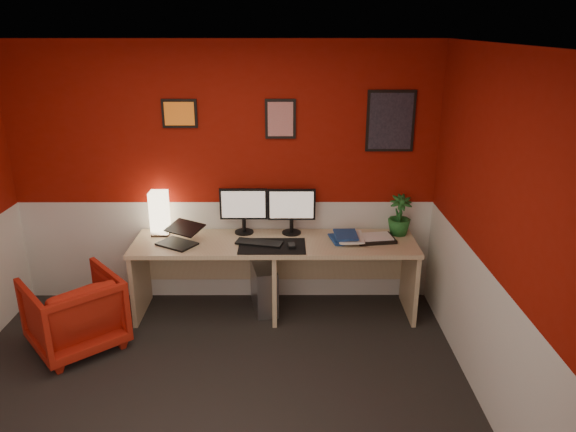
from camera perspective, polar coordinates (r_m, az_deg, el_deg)
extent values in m
cube|color=black|center=(4.19, -8.67, -19.43)|extent=(4.00, 3.50, 0.01)
cube|color=white|center=(3.27, -10.99, 17.11)|extent=(4.00, 3.50, 0.01)
cube|color=maroon|center=(5.18, -6.68, 4.09)|extent=(4.00, 0.01, 2.50)
cube|color=maroon|center=(3.77, 21.90, -3.24)|extent=(0.01, 3.50, 2.50)
cube|color=silver|center=(5.43, -6.38, -3.57)|extent=(4.00, 0.01, 1.00)
cube|color=silver|center=(4.10, 20.49, -12.96)|extent=(0.01, 3.50, 1.00)
cube|color=tan|center=(5.14, -1.37, -6.46)|extent=(2.60, 0.65, 0.73)
cube|color=#FFE5B2|center=(5.24, -13.32, 0.19)|extent=(0.16, 0.16, 0.40)
cube|color=black|center=(4.98, -11.65, -1.81)|extent=(0.40, 0.37, 0.22)
cube|color=black|center=(5.12, -4.70, 1.27)|extent=(0.45, 0.06, 0.58)
cube|color=black|center=(5.09, 0.38, 1.22)|extent=(0.45, 0.06, 0.58)
cube|color=black|center=(4.89, -1.69, -3.18)|extent=(0.60, 0.38, 0.01)
cube|color=black|center=(4.93, -3.06, -2.81)|extent=(0.44, 0.24, 0.02)
cube|color=black|center=(4.85, 0.38, -3.13)|extent=(0.07, 0.10, 0.03)
imported|color=navy|center=(5.01, 4.55, -2.53)|extent=(0.24, 0.30, 0.03)
imported|color=silver|center=(5.00, 5.27, -2.25)|extent=(0.23, 0.32, 0.02)
imported|color=navy|center=(4.98, 4.90, -2.03)|extent=(0.21, 0.28, 0.03)
cube|color=black|center=(5.08, 9.10, -2.36)|extent=(0.38, 0.30, 0.03)
imported|color=#19591E|center=(5.20, 11.63, 0.07)|extent=(0.22, 0.22, 0.38)
cube|color=#99999E|center=(5.28, -2.51, -7.47)|extent=(0.29, 0.48, 0.45)
imported|color=#A61808|center=(4.98, -21.51, -9.38)|extent=(0.99, 0.99, 0.65)
cube|color=orange|center=(5.10, -11.32, 10.50)|extent=(0.32, 0.02, 0.26)
cube|color=red|center=(5.02, -0.80, 10.14)|extent=(0.28, 0.02, 0.36)
cube|color=black|center=(5.11, 10.71, 9.76)|extent=(0.44, 0.02, 0.56)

